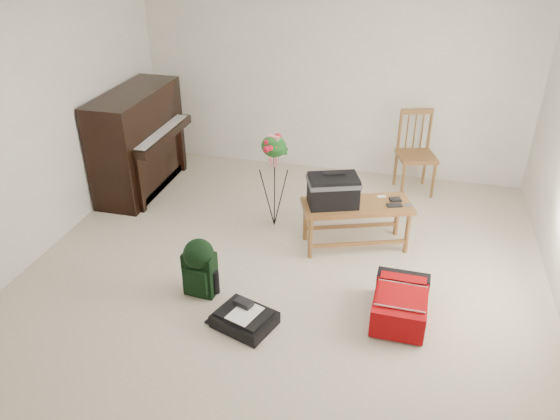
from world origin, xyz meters
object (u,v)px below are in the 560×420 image
(dining_chair, at_px, (417,154))
(green_backpack, at_px, (199,265))
(red_suitcase, at_px, (400,301))
(black_duffel, at_px, (245,318))
(piano, at_px, (139,143))
(flower_stand, at_px, (274,182))
(bench, at_px, (341,192))

(dining_chair, xyz_separation_m, green_backpack, (-1.81, -2.66, -0.18))
(red_suitcase, bearing_deg, green_backpack, -174.25)
(red_suitcase, bearing_deg, black_duffel, -158.49)
(piano, height_order, black_duffel, piano)
(piano, relative_size, green_backpack, 2.64)
(flower_stand, bearing_deg, black_duffel, -66.10)
(red_suitcase, relative_size, green_backpack, 1.18)
(black_duffel, bearing_deg, green_backpack, 167.05)
(dining_chair, distance_m, black_duffel, 3.28)
(dining_chair, xyz_separation_m, black_duffel, (-1.29, -2.99, -0.42))
(piano, relative_size, flower_stand, 1.36)
(green_backpack, bearing_deg, flower_stand, 81.44)
(red_suitcase, height_order, flower_stand, flower_stand)
(black_duffel, bearing_deg, bench, 88.36)
(bench, relative_size, dining_chair, 1.18)
(dining_chair, relative_size, green_backpack, 1.78)
(green_backpack, bearing_deg, black_duffel, -26.89)
(bench, bearing_deg, flower_stand, 145.05)
(black_duffel, relative_size, flower_stand, 0.53)
(red_suitcase, xyz_separation_m, black_duffel, (-1.27, -0.47, -0.08))
(piano, bearing_deg, green_backpack, -51.22)
(red_suitcase, relative_size, flower_stand, 0.61)
(red_suitcase, xyz_separation_m, flower_stand, (-1.46, 1.23, 0.39))
(piano, xyz_separation_m, flower_stand, (1.86, -0.52, -0.06))
(dining_chair, bearing_deg, black_duffel, -130.83)
(bench, height_order, dining_chair, dining_chair)
(dining_chair, height_order, black_duffel, dining_chair)
(piano, bearing_deg, flower_stand, -15.61)
(piano, height_order, bench, piano)
(piano, distance_m, black_duffel, 3.07)
(dining_chair, height_order, flower_stand, flower_stand)
(red_suitcase, bearing_deg, dining_chair, 90.97)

